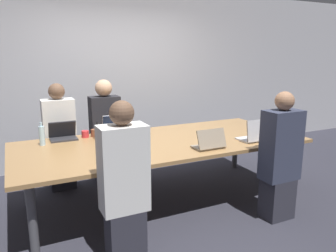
# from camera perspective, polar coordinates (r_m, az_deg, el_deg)

# --- Properties ---
(ground_plane) EXTENTS (24.00, 24.00, 0.00)m
(ground_plane) POSITION_cam_1_polar(r_m,az_deg,el_deg) (4.17, -0.98, -12.55)
(ground_plane) COLOR #2D2D38
(curtain_wall) EXTENTS (12.00, 0.06, 2.80)m
(curtain_wall) POSITION_cam_1_polar(r_m,az_deg,el_deg) (5.43, -8.95, 8.55)
(curtain_wall) COLOR #ADADB2
(curtain_wall) RESTS_ON ground_plane
(conference_table) EXTENTS (3.38, 1.45, 0.75)m
(conference_table) POSITION_cam_1_polar(r_m,az_deg,el_deg) (3.92, -1.02, -3.34)
(conference_table) COLOR #9E7547
(conference_table) RESTS_ON ground_plane
(laptop_far_left) EXTENTS (0.32, 0.23, 0.22)m
(laptop_far_left) POSITION_cam_1_polar(r_m,az_deg,el_deg) (4.17, -17.82, -1.35)
(laptop_far_left) COLOR #333338
(laptop_far_left) RESTS_ON conference_table
(person_far_left) EXTENTS (0.40, 0.24, 1.40)m
(person_far_left) POSITION_cam_1_polar(r_m,az_deg,el_deg) (4.50, -18.29, -2.12)
(person_far_left) COLOR #2D2D38
(person_far_left) RESTS_ON ground_plane
(cup_far_left) EXTENTS (0.09, 0.09, 0.08)m
(cup_far_left) POSITION_cam_1_polar(r_m,az_deg,el_deg) (4.19, -14.22, -1.36)
(cup_far_left) COLOR red
(cup_far_left) RESTS_ON conference_table
(bottle_far_left) EXTENTS (0.06, 0.06, 0.27)m
(bottle_far_left) POSITION_cam_1_polar(r_m,az_deg,el_deg) (3.97, -21.11, -1.52)
(bottle_far_left) COLOR #ADD1E0
(bottle_far_left) RESTS_ON conference_table
(laptop_near_right) EXTENTS (0.33, 0.26, 0.27)m
(laptop_near_right) POSITION_cam_1_polar(r_m,az_deg,el_deg) (4.02, 14.95, -1.48)
(laptop_near_right) COLOR silver
(laptop_near_right) RESTS_ON conference_table
(person_near_right) EXTENTS (0.40, 0.24, 1.39)m
(person_near_right) POSITION_cam_1_polar(r_m,az_deg,el_deg) (3.69, 18.93, -5.43)
(person_near_right) COLOR #2D2D38
(person_near_right) RESTS_ON ground_plane
(laptop_near_left) EXTENTS (0.36, 0.22, 0.22)m
(laptop_near_left) POSITION_cam_1_polar(r_m,az_deg,el_deg) (3.12, -8.62, -5.48)
(laptop_near_left) COLOR #B7B7BC
(laptop_near_left) RESTS_ON conference_table
(person_near_left) EXTENTS (0.40, 0.24, 1.40)m
(person_near_left) POSITION_cam_1_polar(r_m,az_deg,el_deg) (2.85, -7.68, -10.08)
(person_near_left) COLOR #2D2D38
(person_near_left) RESTS_ON ground_plane
(laptop_far_midleft) EXTENTS (0.34, 0.25, 0.25)m
(laptop_far_midleft) POSITION_cam_1_polar(r_m,az_deg,el_deg) (4.27, -8.97, -0.46)
(laptop_far_midleft) COLOR silver
(laptop_far_midleft) RESTS_ON conference_table
(person_far_midleft) EXTENTS (0.40, 0.24, 1.42)m
(person_far_midleft) POSITION_cam_1_polar(r_m,az_deg,el_deg) (4.62, -10.83, -1.07)
(person_far_midleft) COLOR #2D2D38
(person_far_midleft) RESTS_ON ground_plane
(cup_far_midleft) EXTENTS (0.08, 0.08, 0.09)m
(cup_far_midleft) POSITION_cam_1_polar(r_m,az_deg,el_deg) (4.20, -12.72, -1.19)
(cup_far_midleft) COLOR brown
(cup_far_midleft) RESTS_ON conference_table
(bottle_far_midleft) EXTENTS (0.07, 0.07, 0.22)m
(bottle_far_midleft) POSITION_cam_1_polar(r_m,az_deg,el_deg) (4.05, -12.10, -0.98)
(bottle_far_midleft) COLOR black
(bottle_far_midleft) RESTS_ON conference_table
(laptop_near_midright) EXTENTS (0.34, 0.22, 0.22)m
(laptop_near_midright) POSITION_cam_1_polar(r_m,az_deg,el_deg) (3.62, 7.27, -2.92)
(laptop_near_midright) COLOR gray
(laptop_near_midright) RESTS_ON conference_table
(stapler) EXTENTS (0.06, 0.15, 0.05)m
(stapler) POSITION_cam_1_polar(r_m,az_deg,el_deg) (3.59, -5.73, -3.64)
(stapler) COLOR black
(stapler) RESTS_ON conference_table
(notebook) EXTENTS (0.17, 0.14, 0.02)m
(notebook) POSITION_cam_1_polar(r_m,az_deg,el_deg) (3.51, -9.85, -4.43)
(notebook) COLOR #232328
(notebook) RESTS_ON conference_table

